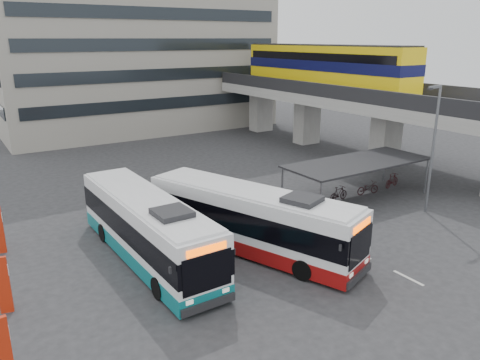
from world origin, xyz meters
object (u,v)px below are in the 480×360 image
bus_teal (147,228)px  pedestrian (250,229)px  lamp_post (433,142)px  bus_main (251,220)px

bus_teal → pedestrian: bearing=-14.8°
bus_teal → pedestrian: bus_teal is taller
bus_teal → lamp_post: 17.19m
bus_teal → bus_main: bearing=-22.4°
pedestrian → lamp_post: size_ratio=0.20×
bus_main → pedestrian: (0.35, 0.60, -0.79)m
pedestrian → bus_main: bearing=168.5°
lamp_post → bus_main: bearing=167.5°
bus_teal → pedestrian: size_ratio=7.30×
pedestrian → lamp_post: 12.30m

